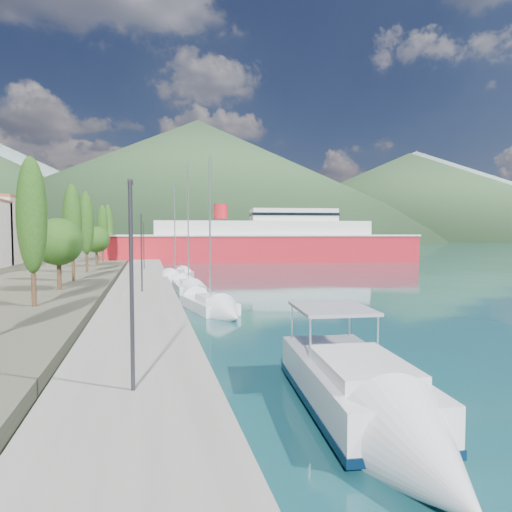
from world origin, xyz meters
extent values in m
plane|color=#16474D|center=(0.00, 120.00, 0.00)|extent=(1400.00, 1400.00, 0.00)
cube|color=gray|center=(-9.00, 26.00, 0.40)|extent=(5.00, 88.00, 0.80)
cone|color=gray|center=(80.00, 680.00, 90.00)|extent=(760.00, 760.00, 180.00)
cone|color=gray|center=(420.00, 600.00, 70.00)|extent=(640.00, 640.00, 140.00)
cone|color=#2D492A|center=(40.00, 400.00, 57.50)|extent=(480.00, 480.00, 115.00)
cone|color=#2D492A|center=(260.00, 380.00, 45.00)|extent=(420.00, 420.00, 90.00)
cube|color=beige|center=(-32.00, 66.00, 4.70)|extent=(9.00, 10.00, 8.00)
cube|color=#9E5138|center=(-32.00, 66.00, 8.85)|extent=(9.20, 10.20, 0.30)
cylinder|color=#47301E|center=(-15.57, 9.99, 1.74)|extent=(0.30, 0.30, 2.08)
ellipsoid|color=#244A15|center=(-15.57, 9.99, 6.48)|extent=(1.80, 1.80, 7.39)
cylinder|color=#47301E|center=(-15.57, 18.06, 1.91)|extent=(0.36, 0.36, 2.41)
sphere|color=#244A15|center=(-15.57, 18.06, 4.66)|extent=(3.86, 3.86, 3.86)
cylinder|color=#47301E|center=(-15.57, 24.87, 1.74)|extent=(0.30, 0.30, 2.07)
ellipsoid|color=#244A15|center=(-15.57, 24.87, 6.45)|extent=(1.80, 1.80, 7.35)
cylinder|color=#47301E|center=(-15.57, 34.50, 1.76)|extent=(0.30, 0.30, 2.13)
ellipsoid|color=#244A15|center=(-15.57, 34.50, 6.59)|extent=(1.80, 1.80, 7.54)
cylinder|color=#47301E|center=(-15.57, 44.64, 1.85)|extent=(0.36, 0.36, 2.31)
sphere|color=#244A15|center=(-15.57, 44.64, 4.48)|extent=(3.69, 3.69, 3.69)
cylinder|color=#47301E|center=(-15.57, 53.50, 1.71)|extent=(0.30, 0.30, 2.03)
ellipsoid|color=#244A15|center=(-15.57, 53.50, 6.32)|extent=(1.80, 1.80, 7.19)
cylinder|color=#47301E|center=(-15.57, 63.58, 1.80)|extent=(0.30, 0.30, 2.20)
ellipsoid|color=#244A15|center=(-15.57, 63.58, 6.79)|extent=(1.80, 1.80, 7.78)
cylinder|color=#2D2D33|center=(-9.00, -6.99, 3.80)|extent=(0.12, 0.12, 6.00)
cube|color=#2D2D33|center=(-9.00, -6.74, 6.80)|extent=(0.15, 0.50, 0.12)
cylinder|color=#2D2D33|center=(-9.00, 14.72, 3.80)|extent=(0.12, 0.12, 6.00)
cube|color=#2D2D33|center=(-9.00, 14.97, 6.80)|extent=(0.15, 0.50, 0.12)
cylinder|color=#2D2D33|center=(-9.00, 36.82, 3.80)|extent=(0.12, 0.12, 6.00)
cube|color=#2D2D33|center=(-9.00, 37.07, 6.80)|extent=(0.15, 0.50, 0.12)
cube|color=#071931|center=(-2.59, -7.92, -0.05)|extent=(3.24, 6.94, 0.75)
cube|color=silver|center=(-2.59, -7.92, 0.81)|extent=(3.55, 7.31, 1.18)
cube|color=#071931|center=(-2.59, -7.92, 0.27)|extent=(3.62, 7.40, 0.24)
cube|color=silver|center=(-2.68, -8.77, 1.56)|extent=(2.60, 3.66, 0.43)
cube|color=gray|center=(-2.38, -6.04, 2.74)|extent=(2.77, 3.17, 0.11)
cone|color=silver|center=(-3.08, -12.36, 0.59)|extent=(3.16, 3.72, 2.79)
cube|color=silver|center=(-4.45, 10.01, 0.26)|extent=(3.53, 6.22, 0.94)
cube|color=silver|center=(-4.38, 9.63, 0.88)|extent=(1.88, 2.58, 0.36)
cylinder|color=silver|center=(-4.38, 9.63, 5.67)|extent=(0.12, 0.12, 9.88)
cone|color=silver|center=(-3.69, 6.34, 0.26)|extent=(2.90, 3.16, 2.39)
cube|color=silver|center=(-4.91, 20.55, 0.25)|extent=(2.63, 6.55, 0.91)
cube|color=silver|center=(-4.89, 20.13, 0.86)|extent=(1.52, 2.64, 0.35)
cylinder|color=silver|center=(-4.89, 20.13, 6.27)|extent=(0.12, 0.12, 11.12)
cone|color=silver|center=(-4.71, 16.43, 0.25)|extent=(2.47, 3.11, 2.32)
cube|color=silver|center=(-5.39, 29.97, 0.28)|extent=(4.51, 6.41, 1.01)
cube|color=silver|center=(-5.53, 29.60, 0.95)|extent=(2.29, 2.75, 0.39)
cylinder|color=silver|center=(-5.53, 29.60, 5.82)|extent=(0.12, 0.12, 10.07)
cone|color=silver|center=(-6.74, 26.46, 0.28)|extent=(3.39, 3.48, 2.57)
cube|color=red|center=(12.97, 60.14, 2.19)|extent=(58.84, 19.89, 5.57)
cube|color=silver|center=(12.97, 60.14, 4.98)|extent=(59.29, 20.30, 0.30)
cube|color=silver|center=(12.97, 60.14, 6.17)|extent=(40.83, 15.38, 2.99)
cube|color=silver|center=(18.89, 59.31, 8.86)|extent=(17.04, 9.59, 2.39)
cylinder|color=red|center=(5.09, 61.25, 9.56)|extent=(2.59, 2.59, 2.79)
camera|label=1|loc=(-8.55, -19.60, 5.32)|focal=30.00mm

